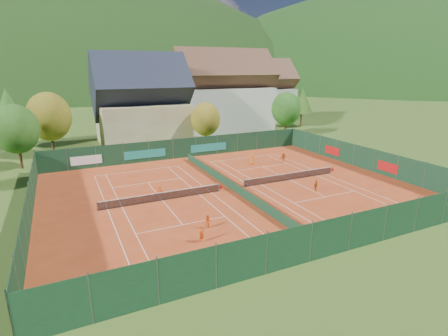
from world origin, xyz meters
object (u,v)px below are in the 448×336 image
(chalet, at_px, (142,106))
(player_left_near, at_px, (201,234))
(hotel_block_a, at_px, (223,96))
(player_left_mid, at_px, (208,222))
(player_right_far_a, at_px, (252,159))
(hotel_block_b, at_px, (260,95))
(player_left_far, at_px, (160,191))
(player_right_far_b, at_px, (283,157))
(player_right_near, at_px, (316,185))
(ball_hopper, at_px, (405,204))

(chalet, relative_size, player_left_near, 11.32)
(hotel_block_a, bearing_deg, player_left_mid, -116.83)
(hotel_block_a, distance_m, player_right_far_a, 29.92)
(hotel_block_b, height_order, player_left_near, hotel_block_b)
(hotel_block_b, relative_size, player_left_far, 13.05)
(hotel_block_a, relative_size, player_left_far, 16.31)
(player_left_mid, bearing_deg, player_right_far_a, 60.28)
(player_left_mid, bearing_deg, hotel_block_b, 65.42)
(hotel_block_a, xyz_separation_m, player_left_far, (-23.97, -34.82, -6.72))
(player_right_far_a, xyz_separation_m, player_right_far_b, (4.89, -0.64, -0.11))
(player_right_near, bearing_deg, hotel_block_b, 49.11)
(hotel_block_b, bearing_deg, player_right_far_a, -122.33)
(player_right_far_a, bearing_deg, hotel_block_b, -144.45)
(ball_hopper, relative_size, player_right_far_a, 0.52)
(hotel_block_b, height_order, player_left_mid, hotel_block_b)
(player_right_far_a, height_order, player_right_far_b, player_right_far_a)
(chalet, xyz_separation_m, player_left_near, (-4.68, -40.01, -5.91))
(player_left_mid, height_order, player_right_near, player_right_near)
(player_left_far, height_order, player_right_near, player_right_near)
(player_left_far, bearing_deg, player_right_far_a, -147.28)
(chalet, relative_size, player_left_far, 12.23)
(player_right_near, distance_m, player_right_far_a, 12.70)
(player_left_near, height_order, player_right_far_a, player_right_far_a)
(hotel_block_b, height_order, player_right_far_a, hotel_block_b)
(player_left_mid, relative_size, player_right_near, 0.95)
(player_left_mid, relative_size, player_left_far, 0.95)
(hotel_block_a, bearing_deg, chalet, -162.47)
(chalet, bearing_deg, player_left_near, -96.67)
(player_left_mid, distance_m, player_right_far_a, 21.09)
(chalet, relative_size, player_left_mid, 12.84)
(player_left_far, bearing_deg, hotel_block_b, -123.36)
(hotel_block_b, bearing_deg, player_right_far_b, -116.00)
(chalet, height_order, player_right_far_a, chalet)
(ball_hopper, bearing_deg, chalet, 110.12)
(player_right_far_b, bearing_deg, player_left_near, 31.68)
(hotel_block_b, xyz_separation_m, player_right_far_a, (-22.69, -35.85, -5.86))
(player_right_far_b, bearing_deg, hotel_block_b, -125.71)
(player_left_near, bearing_deg, player_right_far_b, 13.79)
(hotel_block_b, xyz_separation_m, player_left_mid, (-36.25, -52.01, -5.99))
(ball_hopper, bearing_deg, hotel_block_a, 85.91)
(player_left_near, bearing_deg, hotel_block_a, 35.17)
(player_left_far, relative_size, player_right_far_b, 1.02)
(hotel_block_a, distance_m, player_right_near, 41.81)
(player_right_far_a, bearing_deg, player_left_far, 2.40)
(player_left_near, bearing_deg, hotel_block_b, 27.50)
(player_left_mid, bearing_deg, player_right_far_b, 50.35)
(chalet, bearing_deg, hotel_block_b, 22.99)
(chalet, bearing_deg, player_right_far_a, -64.75)
(player_left_near, bearing_deg, chalet, 55.73)
(ball_hopper, relative_size, player_right_near, 0.60)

